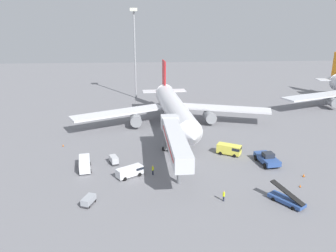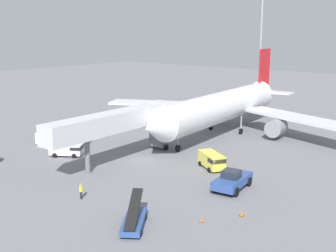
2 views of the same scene
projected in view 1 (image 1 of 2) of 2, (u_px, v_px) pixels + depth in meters
ground_plane at (183, 163)px, 67.03m from camera, size 300.00×300.00×0.00m
airplane_at_gate at (174, 108)px, 86.96m from camera, size 52.28×47.18×14.76m
jet_bridge at (174, 139)px, 63.37m from camera, size 3.98×23.76×7.51m
pushback_tug at (267, 158)px, 66.14m from camera, size 3.70×6.51×2.42m
belt_loader_truck at (287, 199)px, 52.24m from camera, size 4.78×5.74×2.87m
service_van_mid_left at (230, 149)px, 70.49m from camera, size 5.17×4.21×2.14m
service_van_mid_right at (85, 163)px, 63.81m from camera, size 2.91×5.78×2.12m
service_van_rear_left at (130, 171)px, 60.96m from camera, size 5.04×4.13×1.80m
baggage_cart_far_center at (89, 200)px, 51.95m from camera, size 2.11×2.93×1.30m
baggage_cart_mid_center at (114, 160)px, 66.22m from camera, size 2.06×2.80×1.55m
ground_crew_worker_foreground at (224, 196)px, 52.86m from camera, size 0.48×0.48×1.79m
ground_crew_worker_midground at (153, 170)px, 61.62m from camera, size 0.43×0.43×1.87m
safety_cone_alpha at (63, 145)px, 75.23m from camera, size 0.32×0.32×0.49m
safety_cone_bravo at (300, 186)px, 57.38m from camera, size 0.31×0.31×0.49m
safety_cone_charlie at (304, 175)px, 61.06m from camera, size 0.41×0.41×0.62m
apron_light_mast at (134, 38)px, 113.15m from camera, size 2.40×2.40×29.77m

